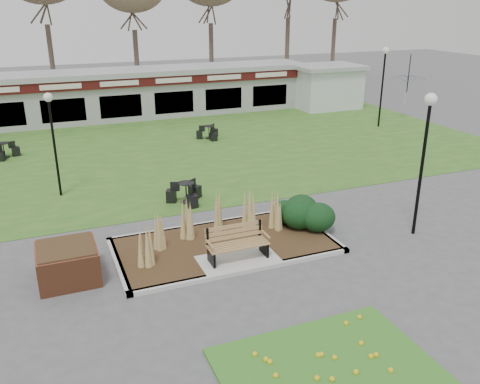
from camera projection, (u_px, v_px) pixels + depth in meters
name	position (u px, v px, depth m)	size (l,w,h in m)	color
ground	(240.00, 265.00, 13.94)	(100.00, 100.00, 0.00)	#515154
lawn	(146.00, 152.00, 24.33)	(34.00, 16.00, 0.02)	#2E621F
flower_bed	(329.00, 369.00, 9.93)	(4.20, 3.00, 0.16)	#2D7020
planting_bed	(262.00, 227.00, 15.42)	(6.75, 3.40, 1.27)	#382916
park_bench	(237.00, 242.00, 13.94)	(1.70, 0.66, 0.93)	olive
brick_planter	(68.00, 263.00, 13.09)	(1.50, 1.50, 0.95)	brown
food_pavilion	(116.00, 94.00, 30.70)	(24.60, 3.40, 2.90)	#98989B
service_hut	(326.00, 86.00, 33.76)	(4.40, 3.40, 2.83)	silver
lamp_post_near_right	(426.00, 134.00, 14.72)	(0.36, 0.36, 4.37)	black
lamp_post_mid_left	(51.00, 122.00, 17.90)	(0.32, 0.32, 3.82)	black
lamp_post_far_right	(384.00, 69.00, 27.98)	(0.37, 0.37, 4.42)	black
bistro_set_a	(186.00, 196.00, 18.15)	(1.39, 1.27, 0.74)	black
bistro_set_b	(4.00, 153.00, 23.30)	(1.26, 1.26, 0.69)	black
bistro_set_d	(209.00, 134.00, 26.48)	(1.27, 1.20, 0.68)	black
patio_umbrella	(407.00, 91.00, 30.20)	(2.62, 2.65, 2.76)	black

